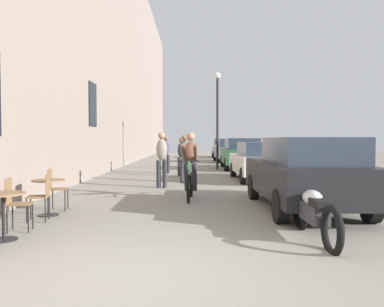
% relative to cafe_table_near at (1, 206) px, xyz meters
% --- Properties ---
extents(ground_plane, '(88.00, 88.00, 0.00)m').
position_rel_cafe_table_near_xyz_m(ground_plane, '(2.16, -1.61, -0.52)').
color(ground_plane, gray).
extents(building_facade_left, '(0.54, 68.00, 13.88)m').
position_rel_cafe_table_near_xyz_m(building_facade_left, '(-1.29, 12.39, 6.42)').
color(building_facade_left, gray).
rests_on(building_facade_left, ground_plane).
extents(cafe_table_near, '(0.64, 0.64, 0.72)m').
position_rel_cafe_table_near_xyz_m(cafe_table_near, '(0.00, 0.00, 0.00)').
color(cafe_table_near, black).
rests_on(cafe_table_near, ground_plane).
extents(cafe_chair_near_toward_street, '(0.44, 0.44, 0.89)m').
position_rel_cafe_table_near_xyz_m(cafe_chair_near_toward_street, '(-0.07, 0.56, -0.00)').
color(cafe_chair_near_toward_street, black).
rests_on(cafe_chair_near_toward_street, ground_plane).
extents(cafe_table_mid, '(0.64, 0.64, 0.72)m').
position_rel_cafe_table_near_xyz_m(cafe_table_mid, '(-0.02, 1.93, 0.00)').
color(cafe_table_mid, black).
rests_on(cafe_table_mid, ground_plane).
extents(cafe_chair_mid_toward_street, '(0.42, 0.42, 0.89)m').
position_rel_cafe_table_near_xyz_m(cafe_chair_mid_toward_street, '(-0.10, 2.52, -0.00)').
color(cafe_chair_mid_toward_street, black).
rests_on(cafe_chair_mid_toward_street, ground_plane).
extents(cafe_chair_mid_toward_wall, '(0.44, 0.44, 0.89)m').
position_rel_cafe_table_near_xyz_m(cafe_chair_mid_toward_wall, '(0.05, 1.39, -0.00)').
color(cafe_chair_mid_toward_wall, black).
rests_on(cafe_chair_mid_toward_wall, ground_plane).
extents(cyclist_on_bicycle, '(0.52, 1.76, 1.74)m').
position_rel_cafe_table_near_xyz_m(cyclist_on_bicycle, '(2.81, 4.18, 0.29)').
color(cyclist_on_bicycle, black).
rests_on(cyclist_on_bicycle, ground_plane).
extents(pedestrian_near, '(0.37, 0.28, 1.76)m').
position_rel_cafe_table_near_xyz_m(pedestrian_near, '(1.90, 6.43, 0.47)').
color(pedestrian_near, '#26262D').
rests_on(pedestrian_near, ground_plane).
extents(pedestrian_mid, '(0.37, 0.28, 1.68)m').
position_rel_cafe_table_near_xyz_m(pedestrian_mid, '(2.59, 7.98, 0.43)').
color(pedestrian_mid, '#26262D').
rests_on(pedestrian_mid, ground_plane).
extents(pedestrian_far, '(0.38, 0.30, 1.60)m').
position_rel_cafe_table_near_xyz_m(pedestrian_far, '(2.42, 10.33, 0.38)').
color(pedestrian_far, '#26262D').
rests_on(pedestrian_far, ground_plane).
extents(pedestrian_furthest, '(0.37, 0.29, 1.69)m').
position_rel_cafe_table_near_xyz_m(pedestrian_furthest, '(1.68, 11.77, 0.43)').
color(pedestrian_furthest, '#26262D').
rests_on(pedestrian_furthest, ground_plane).
extents(street_lamp, '(0.32, 0.32, 4.90)m').
position_rel_cafe_table_near_xyz_m(street_lamp, '(4.14, 13.96, 2.59)').
color(street_lamp, black).
rests_on(street_lamp, ground_plane).
extents(parked_car_nearest, '(1.91, 4.43, 1.57)m').
position_rel_cafe_table_near_xyz_m(parked_car_nearest, '(5.28, 2.53, 0.29)').
color(parked_car_nearest, black).
rests_on(parked_car_nearest, ground_plane).
extents(parked_car_second, '(1.78, 4.05, 1.43)m').
position_rel_cafe_table_near_xyz_m(parked_car_second, '(5.32, 8.63, 0.22)').
color(parked_car_second, beige).
rests_on(parked_car_second, ground_plane).
extents(parked_car_third, '(1.92, 4.46, 1.58)m').
position_rel_cafe_table_near_xyz_m(parked_car_third, '(5.37, 14.24, 0.30)').
color(parked_car_third, '#23512D').
rests_on(parked_car_third, ground_plane).
extents(parked_car_fourth, '(1.93, 4.42, 1.56)m').
position_rel_cafe_table_near_xyz_m(parked_car_fourth, '(5.35, 20.58, 0.29)').
color(parked_car_fourth, '#595960').
rests_on(parked_car_fourth, ground_plane).
extents(parked_car_fifth, '(1.97, 4.48, 1.58)m').
position_rel_cafe_table_near_xyz_m(parked_car_fifth, '(5.48, 26.90, 0.30)').
color(parked_car_fifth, '#B7B7BC').
rests_on(parked_car_fifth, ground_plane).
extents(parked_motorcycle, '(0.62, 2.15, 0.92)m').
position_rel_cafe_table_near_xyz_m(parked_motorcycle, '(4.73, 0.07, -0.12)').
color(parked_motorcycle, black).
rests_on(parked_motorcycle, ground_plane).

